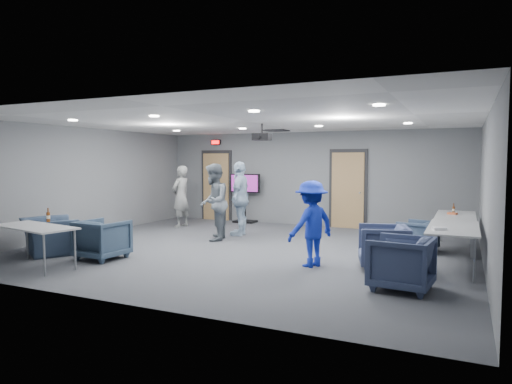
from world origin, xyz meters
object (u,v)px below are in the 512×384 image
at_px(chair_right_b, 383,247).
at_px(person_a, 181,196).
at_px(projector, 262,137).
at_px(table_right_b, 453,229).
at_px(table_right_a, 456,217).
at_px(bottle_front, 48,217).
at_px(tv_stand, 245,195).
at_px(chair_right_a, 418,236).
at_px(bottle_right, 454,210).
at_px(chair_front_a, 102,239).
at_px(chair_right_c, 401,263).
at_px(table_front_left, 35,229).
at_px(person_c, 240,198).
at_px(chair_front_b, 49,236).
at_px(person_d, 311,224).
at_px(person_b, 214,202).

bearing_deg(chair_right_b, person_a, -129.29).
xyz_separation_m(chair_right_b, projector, (-2.83, 1.13, 2.02)).
bearing_deg(table_right_b, table_right_a, 0.00).
distance_m(table_right_a, table_right_b, 1.90).
bearing_deg(bottle_front, tv_stand, 80.47).
height_order(chair_right_a, bottle_right, bottle_right).
bearing_deg(bottle_front, chair_front_a, 31.73).
distance_m(chair_right_c, chair_front_a, 5.46).
relative_size(chair_right_a, table_front_left, 0.38).
relative_size(person_a, table_right_b, 0.88).
height_order(person_c, table_right_b, person_c).
height_order(chair_front_a, table_right_a, chair_front_a).
bearing_deg(chair_front_b, table_right_a, -120.71).
bearing_deg(table_right_b, tv_stand, 57.45).
height_order(person_d, table_front_left, person_d).
bearing_deg(person_b, chair_front_b, -59.72).
xyz_separation_m(chair_front_b, bottle_right, (7.42, 4.22, 0.45)).
bearing_deg(person_c, chair_right_b, 51.73).
height_order(chair_front_a, projector, projector).
height_order(person_d, chair_right_c, person_d).
xyz_separation_m(person_d, table_right_b, (2.30, 0.90, -0.07)).
xyz_separation_m(person_a, chair_right_a, (6.43, -0.79, -0.55)).
height_order(chair_right_a, table_right_a, table_right_a).
height_order(person_b, bottle_front, person_b).
bearing_deg(person_a, projector, 70.18).
bearing_deg(person_d, chair_right_b, 136.55).
distance_m(table_front_left, bottle_front, 0.55).
bearing_deg(chair_right_b, chair_front_a, -88.86).
height_order(chair_front_b, bottle_right, bottle_right).
xyz_separation_m(person_b, table_right_b, (5.19, -0.66, -0.22)).
bearing_deg(chair_right_a, bottle_front, -41.14).
relative_size(person_b, tv_stand, 1.22).
height_order(person_a, chair_front_a, person_a).
bearing_deg(person_d, table_front_left, -35.53).
height_order(person_a, person_b, person_b).
xyz_separation_m(person_d, table_front_left, (-4.42, -2.09, -0.08)).
bearing_deg(person_c, chair_right_a, 77.62).
distance_m(chair_right_b, chair_right_c, 1.31).
xyz_separation_m(person_a, tv_stand, (1.25, 1.58, -0.03)).
relative_size(bottle_front, tv_stand, 0.18).
bearing_deg(chair_front_b, person_a, -63.04).
bearing_deg(tv_stand, table_right_a, -17.51).
xyz_separation_m(person_d, tv_stand, (-3.59, 4.65, 0.07)).
bearing_deg(chair_front_b, chair_right_a, -121.63).
relative_size(person_b, bottle_right, 8.18).
relative_size(person_a, bottle_front, 6.56).
bearing_deg(person_a, person_d, 63.79).
bearing_deg(table_right_a, projector, 108.15).
height_order(chair_right_c, table_front_left, chair_right_c).
distance_m(person_a, bottle_right, 7.09).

